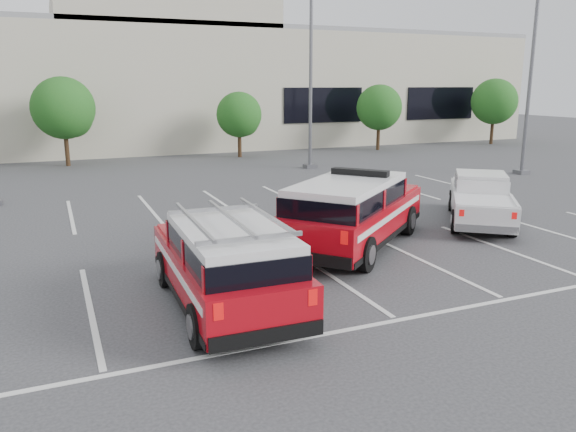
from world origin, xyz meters
The scene contains 12 objects.
ground centered at (0.00, 0.00, 0.00)m, with size 120.00×120.00×0.00m, color #313133.
stall_markings centered at (0.00, 4.50, 0.01)m, with size 23.00×15.00×0.01m, color silver.
convention_building centered at (0.18, 31.86, 4.72)m, with size 60.00×16.99×13.20m.
tree_mid_left centered at (-4.91, 22.05, 3.04)m, with size 3.37×3.37×4.85m.
tree_mid_right centered at (5.09, 22.05, 2.50)m, with size 2.77×2.77×3.99m.
tree_right centered at (15.09, 22.05, 2.77)m, with size 3.07×3.07×4.42m.
tree_far_right centered at (25.09, 22.05, 3.04)m, with size 3.37×3.37×4.85m.
light_pole_mid centered at (7.00, 16.00, 5.19)m, with size 0.90×0.60×10.24m.
light_pole_right centered at (16.00, 10.00, 5.19)m, with size 0.90×0.60×10.24m.
fire_chief_suv centered at (1.64, 1.87, 0.87)m, with size 6.02×5.56×2.12m.
white_pickup centered at (6.94, 2.79, 0.62)m, with size 4.50×5.13×1.57m.
ladder_suv centered at (-2.83, -0.96, 0.80)m, with size 2.11×5.14×2.01m.
Camera 1 is at (-5.86, -11.25, 4.43)m, focal length 35.00 mm.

